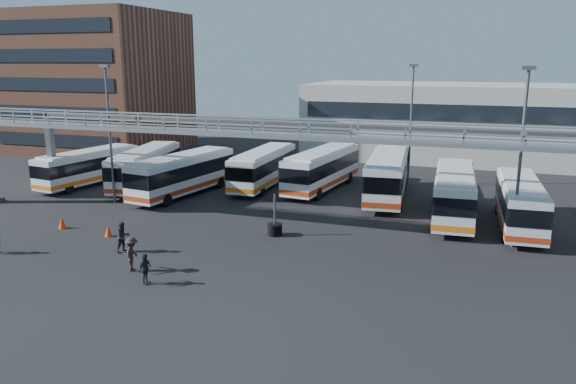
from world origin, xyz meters
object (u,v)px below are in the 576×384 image
(pedestrian_b, at_px, (123,237))
(bus_6, at_px, (454,192))
(light_pole_back, at_px, (411,118))
(bus_7, at_px, (520,202))
(bus_2, at_px, (183,173))
(pedestrian_d, at_px, (145,269))
(bus_3, at_px, (263,167))
(bus_1, at_px, (146,166))
(light_pole_mid, at_px, (521,148))
(bus_0, at_px, (89,166))
(bus_4, at_px, (322,168))
(pedestrian_c, at_px, (132,254))
(cone_left, at_px, (62,223))
(light_pole_left, at_px, (109,127))
(bus_5, at_px, (388,174))
(cone_right, at_px, (108,231))
(tire_stack, at_px, (275,228))

(pedestrian_b, bearing_deg, bus_6, -30.64)
(light_pole_back, height_order, bus_7, light_pole_back)
(light_pole_back, distance_m, bus_2, 19.58)
(pedestrian_d, bearing_deg, bus_3, 8.80)
(bus_1, height_order, pedestrian_d, bus_1)
(bus_3, bearing_deg, light_pole_mid, -28.29)
(bus_0, relative_size, bus_4, 0.91)
(pedestrian_c, height_order, cone_left, pedestrian_c)
(light_pole_back, distance_m, bus_7, 14.37)
(light_pole_left, relative_size, bus_6, 0.92)
(bus_0, relative_size, bus_3, 0.97)
(bus_0, xyz_separation_m, pedestrian_b, (13.25, -13.74, -0.80))
(bus_1, xyz_separation_m, pedestrian_d, (12.02, -18.35, -1.03))
(cone_left, bearing_deg, bus_4, 52.15)
(bus_3, distance_m, bus_4, 5.02)
(pedestrian_d, bearing_deg, bus_2, 25.99)
(bus_5, relative_size, cone_right, 16.54)
(bus_6, distance_m, pedestrian_d, 21.46)
(bus_0, bearing_deg, pedestrian_c, -38.09)
(bus_2, bearing_deg, bus_7, 6.47)
(light_pole_back, bearing_deg, bus_6, -66.26)
(light_pole_back, distance_m, bus_4, 8.79)
(bus_5, xyz_separation_m, bus_6, (5.21, -4.12, -0.10))
(bus_5, bearing_deg, bus_0, -177.30)
(bus_7, height_order, pedestrian_c, bus_7)
(pedestrian_d, xyz_separation_m, cone_left, (-10.28, 6.14, -0.39))
(light_pole_back, distance_m, bus_5, 6.99)
(bus_4, bearing_deg, pedestrian_b, -101.46)
(cone_left, relative_size, cone_right, 1.06)
(bus_0, distance_m, bus_5, 25.28)
(bus_5, height_order, cone_left, bus_5)
(bus_7, relative_size, cone_left, 13.66)
(bus_0, distance_m, tire_stack, 21.70)
(bus_3, height_order, bus_5, bus_5)
(light_pole_left, bearing_deg, bus_1, 98.34)
(light_pole_back, height_order, pedestrian_d, light_pole_back)
(cone_left, xyz_separation_m, tire_stack, (13.36, 3.21, 0.06))
(bus_4, bearing_deg, cone_left, -121.22)
(light_pole_back, xyz_separation_m, bus_7, (8.46, -10.91, -4.01))
(pedestrian_c, height_order, tire_stack, tire_stack)
(bus_4, relative_size, bus_7, 1.08)
(bus_3, bearing_deg, cone_right, -104.54)
(bus_6, bearing_deg, pedestrian_c, -136.55)
(bus_7, xyz_separation_m, tire_stack, (-14.17, -6.59, -1.28))
(light_pole_mid, height_order, cone_left, light_pole_mid)
(bus_3, relative_size, tire_stack, 4.05)
(pedestrian_b, bearing_deg, bus_1, 50.32)
(bus_3, height_order, pedestrian_d, bus_3)
(bus_6, xyz_separation_m, bus_7, (4.09, -0.98, -0.12))
(bus_0, bearing_deg, bus_1, 19.44)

